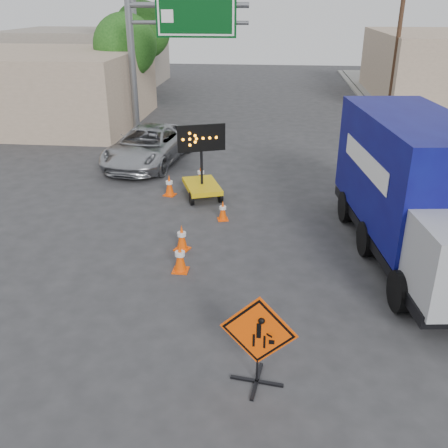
% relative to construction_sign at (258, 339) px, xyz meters
% --- Properties ---
extents(ground, '(100.00, 100.00, 0.00)m').
position_rel_construction_sign_xyz_m(ground, '(-0.90, 0.83, -1.00)').
color(ground, '#2D2D30').
rests_on(ground, ground).
extents(curb_right, '(0.40, 60.00, 0.12)m').
position_rel_construction_sign_xyz_m(curb_right, '(6.30, 15.83, -0.94)').
color(curb_right, gray).
rests_on(curb_right, ground).
extents(storefront_left_near, '(14.00, 10.00, 4.00)m').
position_rel_construction_sign_xyz_m(storefront_left_near, '(-14.90, 20.83, 1.00)').
color(storefront_left_near, tan).
rests_on(storefront_left_near, ground).
extents(storefront_left_far, '(12.00, 10.00, 4.40)m').
position_rel_construction_sign_xyz_m(storefront_left_far, '(-15.90, 34.83, 1.20)').
color(storefront_left_far, gray).
rests_on(storefront_left_far, ground).
extents(building_right_far, '(10.00, 14.00, 4.60)m').
position_rel_construction_sign_xyz_m(building_right_far, '(12.10, 30.83, 1.30)').
color(building_right_far, tan).
rests_on(building_right_far, ground).
extents(highway_gantry, '(6.18, 0.38, 6.90)m').
position_rel_construction_sign_xyz_m(highway_gantry, '(-5.33, 18.79, 4.07)').
color(highway_gantry, slate).
rests_on(highway_gantry, ground).
extents(utility_pole_far, '(1.80, 0.26, 9.00)m').
position_rel_construction_sign_xyz_m(utility_pole_far, '(7.10, 24.83, 3.68)').
color(utility_pole_far, '#442C1D').
rests_on(utility_pole_far, ground).
extents(tree_left_near, '(3.71, 3.71, 6.03)m').
position_rel_construction_sign_xyz_m(tree_left_near, '(-8.90, 22.83, 3.16)').
color(tree_left_near, '#442C1D').
rests_on(tree_left_near, ground).
extents(tree_left_far, '(4.10, 4.10, 6.66)m').
position_rel_construction_sign_xyz_m(tree_left_far, '(-9.90, 30.83, 3.59)').
color(tree_left_far, '#442C1D').
rests_on(tree_left_far, ground).
extents(construction_sign, '(1.43, 1.02, 1.91)m').
position_rel_construction_sign_xyz_m(construction_sign, '(0.00, 0.00, 0.00)').
color(construction_sign, black).
rests_on(construction_sign, ground).
extents(arrow_board, '(1.73, 2.17, 2.70)m').
position_rel_construction_sign_xyz_m(arrow_board, '(-2.44, 9.55, -0.39)').
color(arrow_board, gold).
rests_on(arrow_board, ground).
extents(pickup_truck, '(3.42, 6.07, 1.60)m').
position_rel_construction_sign_xyz_m(pickup_truck, '(-5.37, 13.42, -0.20)').
color(pickup_truck, '#A7A9AE').
rests_on(pickup_truck, ground).
extents(box_truck, '(3.34, 8.28, 3.82)m').
position_rel_construction_sign_xyz_m(box_truck, '(3.98, 5.66, 0.73)').
color(box_truck, black).
rests_on(box_truck, ground).
extents(cone_a, '(0.42, 0.42, 0.82)m').
position_rel_construction_sign_xyz_m(cone_a, '(-2.22, 4.06, -0.60)').
color(cone_a, '#FF4C05').
rests_on(cone_a, ground).
extents(cone_b, '(0.50, 0.50, 0.78)m').
position_rel_construction_sign_xyz_m(cone_b, '(-2.41, 5.30, -0.61)').
color(cone_b, '#FF4C05').
rests_on(cone_b, ground).
extents(cone_c, '(0.42, 0.42, 0.67)m').
position_rel_construction_sign_xyz_m(cone_c, '(-1.47, 7.56, -0.67)').
color(cone_c, '#FF4C05').
rests_on(cone_c, ground).
extents(cone_d, '(0.49, 0.49, 0.79)m').
position_rel_construction_sign_xyz_m(cone_d, '(-3.67, 9.61, -0.61)').
color(cone_d, '#FF4C05').
rests_on(cone_d, ground).
extents(cone_e, '(0.48, 0.48, 0.80)m').
position_rel_construction_sign_xyz_m(cone_e, '(-2.68, 10.88, -0.60)').
color(cone_e, '#FF4C05').
rests_on(cone_e, ground).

